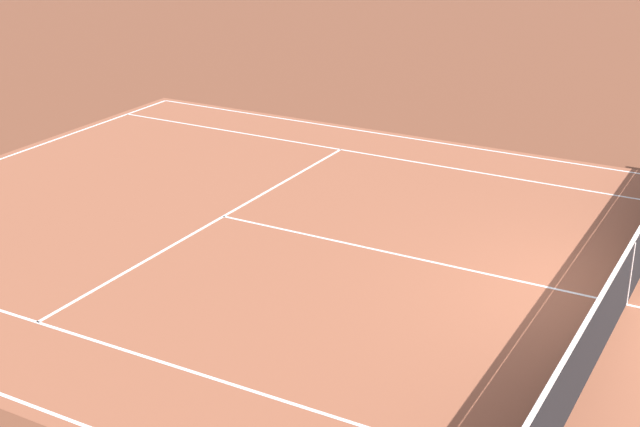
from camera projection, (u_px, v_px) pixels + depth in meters
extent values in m
plane|color=brown|center=(625.00, 304.00, 11.82)|extent=(60.00, 60.00, 0.00)
cube|color=#935138|center=(625.00, 304.00, 11.82)|extent=(24.20, 11.40, 0.00)
cube|color=white|center=(223.00, 216.00, 14.70)|extent=(0.05, 8.22, 0.01)
cube|color=white|center=(625.00, 304.00, 11.82)|extent=(12.80, 0.05, 0.01)
cube|color=black|center=(630.00, 274.00, 11.66)|extent=(0.02, 11.60, 0.88)
cube|color=white|center=(635.00, 238.00, 11.47)|extent=(0.04, 11.60, 0.06)
cube|color=white|center=(630.00, 274.00, 11.66)|extent=(0.04, 0.06, 0.88)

